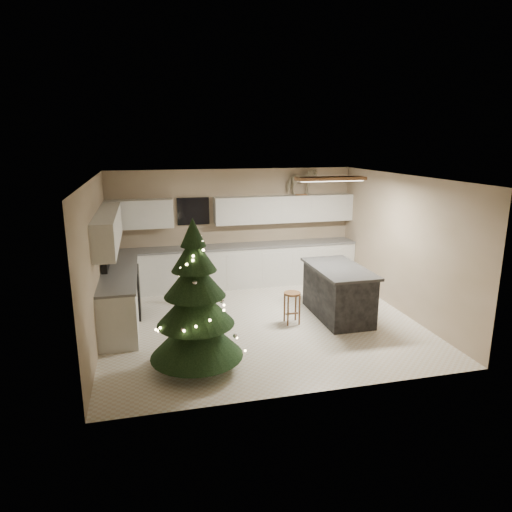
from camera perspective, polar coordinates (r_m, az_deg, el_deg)
name	(u,v)px	position (r m, az deg, el deg)	size (l,w,h in m)	color
ground_plane	(261,322)	(8.39, 0.58, -8.21)	(5.50, 5.50, 0.00)	silver
room_shell	(262,227)	(7.89, 0.77, 3.63)	(5.52, 5.02, 2.61)	tan
cabinetry	(199,262)	(9.53, -7.19, -0.74)	(5.50, 3.20, 2.00)	silver
island	(338,292)	(8.62, 10.21, -4.42)	(0.90, 1.70, 0.95)	black
bar_stool	(292,300)	(8.21, 4.53, -5.52)	(0.30, 0.30, 0.58)	brown
christmas_tree	(196,309)	(6.50, -7.57, -6.60)	(1.38, 1.33, 2.20)	#3F2816
toddler	(200,286)	(9.11, -6.96, -3.79)	(0.29, 0.19, 0.80)	black
rocking_horse	(302,182)	(10.47, 5.74, 9.24)	(0.68, 0.32, 0.59)	brown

